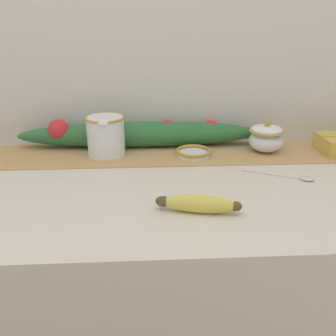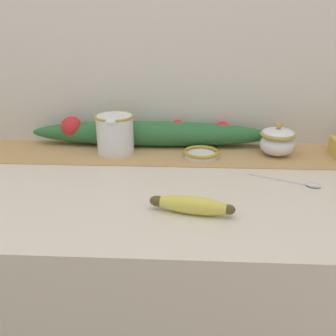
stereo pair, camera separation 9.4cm
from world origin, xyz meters
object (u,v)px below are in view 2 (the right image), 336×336
(sugar_bowl, at_px, (277,141))
(spoon, at_px, (307,184))
(small_dish, at_px, (201,153))
(cream_pitcher, at_px, (115,133))
(banana, at_px, (192,205))

(sugar_bowl, xyz_separation_m, spoon, (0.03, -0.22, -0.04))
(sugar_bowl, bearing_deg, small_dish, -173.58)
(cream_pitcher, bearing_deg, sugar_bowl, -0.14)
(small_dish, bearing_deg, cream_pitcher, 174.17)
(cream_pitcher, distance_m, banana, 0.45)
(small_dish, height_order, banana, banana)
(spoon, bearing_deg, cream_pitcher, -177.66)
(banana, bearing_deg, sugar_bowl, 55.22)
(cream_pitcher, xyz_separation_m, small_dish, (0.27, -0.03, -0.05))
(sugar_bowl, bearing_deg, banana, -124.78)
(cream_pitcher, relative_size, sugar_bowl, 1.31)
(sugar_bowl, distance_m, small_dish, 0.24)
(sugar_bowl, relative_size, small_dish, 0.99)
(banana, height_order, spoon, banana)
(spoon, bearing_deg, banana, -126.63)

